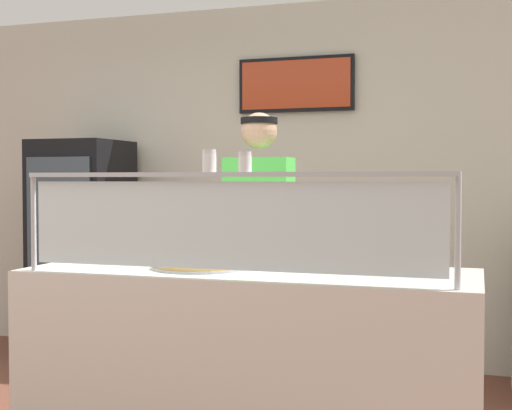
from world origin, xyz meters
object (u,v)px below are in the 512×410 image
pizza_tray (200,265)px  drink_fridge (82,249)px  parmesan_shaker (209,162)px  pizza_server (189,260)px  worker_figure (260,243)px  pepper_flake_shaker (245,163)px

pizza_tray → drink_fridge: (-1.66, 1.64, -0.13)m
pizza_tray → parmesan_shaker: parmesan_shaker is taller
pizza_tray → pizza_server: bearing=-157.1°
pizza_tray → worker_figure: worker_figure is taller
worker_figure → parmesan_shaker: bearing=-84.1°
pizza_tray → parmesan_shaker: 0.59m
drink_fridge → parmesan_shaker: bearing=-46.8°
pizza_tray → pizza_server: pizza_server is taller
pizza_server → parmesan_shaker: (0.22, -0.28, 0.46)m
drink_fridge → worker_figure: bearing=-27.1°
pizza_tray → drink_fridge: drink_fridge is taller
pizza_tray → drink_fridge: 2.34m
parmesan_shaker → pizza_tray: bearing=118.9°
pizza_server → pepper_flake_shaker: (0.38, -0.28, 0.45)m
worker_figure → drink_fridge: worker_figure is taller
pizza_server → worker_figure: size_ratio=0.16×
pizza_server → parmesan_shaker: parmesan_shaker is taller
pepper_flake_shaker → drink_fridge: (-1.99, 1.95, -0.60)m
pizza_server → worker_figure: (0.10, 0.79, 0.02)m
pizza_server → drink_fridge: bearing=149.1°
pizza_tray → parmesan_shaker: (0.17, -0.30, 0.48)m
parmesan_shaker → drink_fridge: (-1.83, 1.95, -0.61)m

